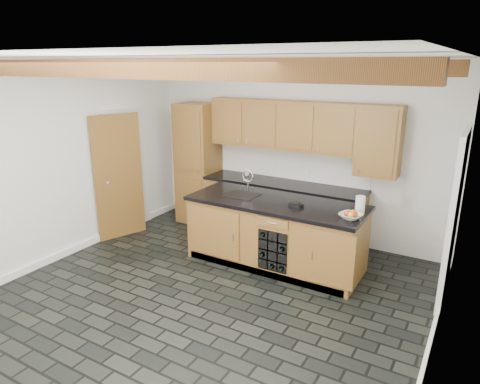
# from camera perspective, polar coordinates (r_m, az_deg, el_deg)

# --- Properties ---
(ground) EXTENTS (5.00, 5.00, 0.00)m
(ground) POSITION_cam_1_polar(r_m,az_deg,el_deg) (5.37, -4.62, -13.96)
(ground) COLOR black
(ground) RESTS_ON ground
(room_shell) EXTENTS (5.01, 5.00, 5.00)m
(room_shell) POSITION_cam_1_polar(r_m,az_deg,el_deg) (5.25, -2.46, 3.38)
(room_shell) COLOR white
(room_shell) RESTS_ON ground
(back_cabinetry) EXTENTS (3.65, 0.62, 2.20)m
(back_cabinetry) POSITION_cam_1_polar(r_m,az_deg,el_deg) (6.96, 3.21, 2.09)
(back_cabinetry) COLOR #9E6633
(back_cabinetry) RESTS_ON ground
(island) EXTENTS (2.48, 0.96, 0.93)m
(island) POSITION_cam_1_polar(r_m,az_deg,el_deg) (6.02, 4.74, -5.49)
(island) COLOR #9E6633
(island) RESTS_ON ground
(faucet) EXTENTS (0.45, 0.40, 0.34)m
(faucet) POSITION_cam_1_polar(r_m,az_deg,el_deg) (6.14, 0.38, -0.04)
(faucet) COLOR black
(faucet) RESTS_ON island
(kitchen_scale) EXTENTS (0.20, 0.14, 0.06)m
(kitchen_scale) POSITION_cam_1_polar(r_m,az_deg,el_deg) (5.68, 7.48, -1.67)
(kitchen_scale) COLOR black
(kitchen_scale) RESTS_ON island
(fruit_bowl) EXTENTS (0.33, 0.33, 0.07)m
(fruit_bowl) POSITION_cam_1_polar(r_m,az_deg,el_deg) (5.36, 14.53, -3.15)
(fruit_bowl) COLOR beige
(fruit_bowl) RESTS_ON island
(fruit_cluster) EXTENTS (0.16, 0.17, 0.07)m
(fruit_cluster) POSITION_cam_1_polar(r_m,az_deg,el_deg) (5.35, 14.56, -2.79)
(fruit_cluster) COLOR #AD2917
(fruit_cluster) RESTS_ON fruit_bowl
(paper_towel) EXTENTS (0.12, 0.12, 0.22)m
(paper_towel) POSITION_cam_1_polar(r_m,az_deg,el_deg) (5.56, 15.73, -1.66)
(paper_towel) COLOR white
(paper_towel) RESTS_ON island
(mug) EXTENTS (0.15, 0.15, 0.10)m
(mug) POSITION_cam_1_polar(r_m,az_deg,el_deg) (7.19, 0.92, 2.62)
(mug) COLOR white
(mug) RESTS_ON back_cabinetry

